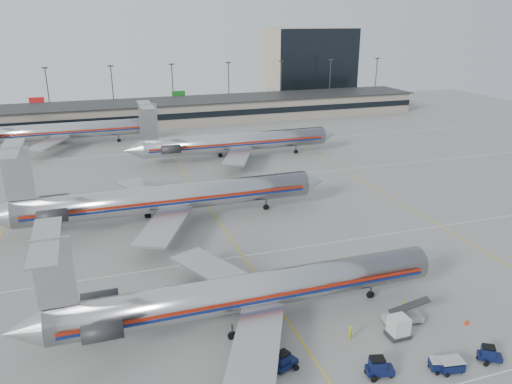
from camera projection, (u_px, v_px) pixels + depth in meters
name	position (u px, v px, depth m)	size (l,w,h in m)	color
ground	(270.00, 296.00, 54.20)	(260.00, 260.00, 0.00)	gray
apron_markings	(243.00, 256.00, 63.13)	(160.00, 0.15, 0.02)	silver
terminal	(150.00, 113.00, 140.74)	(162.00, 17.00, 6.25)	gray
light_mast_row	(143.00, 87.00, 151.48)	(163.60, 0.40, 15.28)	#38383D
distant_building	(308.00, 64.00, 183.22)	(30.00, 20.00, 25.00)	tan
jet_foreground	(244.00, 292.00, 48.39)	(44.51, 26.21, 11.65)	#BABABF
jet_second_row	(163.00, 198.00, 72.42)	(49.75, 29.29, 13.02)	#BABABF
jet_third_row	(233.00, 142.00, 105.26)	(46.69, 28.72, 12.77)	#BABABF
jet_back_row	(55.00, 131.00, 115.63)	(45.60, 28.05, 12.47)	#BABABF
tug_left	(284.00, 361.00, 42.62)	(2.36, 1.79, 1.72)	#091135
tug_center	(379.00, 368.00, 41.73)	(2.52, 1.70, 1.88)	#091135
tug_right	(489.00, 354.00, 43.56)	(2.22, 1.91, 1.62)	#091135
cart_inner	(440.00, 364.00, 42.61)	(2.09, 1.75, 1.01)	#091135
cart_outer	(451.00, 365.00, 42.44)	(2.22, 1.69, 1.15)	#091135
uld_container	(398.00, 327.00, 46.82)	(2.06, 1.73, 2.15)	#2D2D30
belt_loader	(404.00, 316.00, 49.26)	(4.73, 2.09, 2.43)	#9F9F9F
ramp_worker_near	(351.00, 333.00, 46.51)	(0.55, 0.36, 1.50)	#BBD013
ramp_worker_far	(404.00, 310.00, 49.89)	(0.89, 0.69, 1.83)	#B5D313
cone_right	(467.00, 322.00, 48.99)	(0.45, 0.45, 0.62)	red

